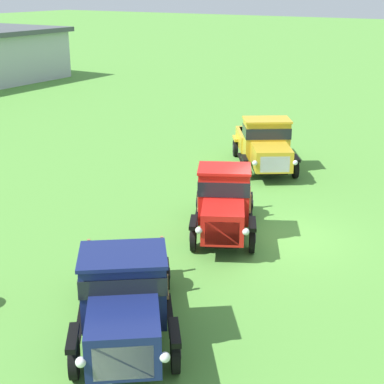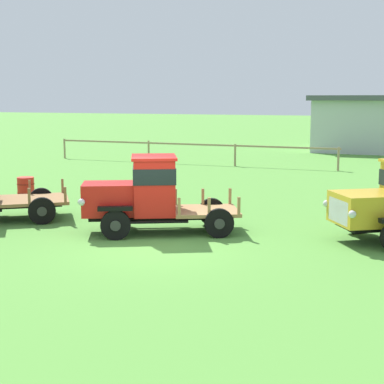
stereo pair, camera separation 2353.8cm
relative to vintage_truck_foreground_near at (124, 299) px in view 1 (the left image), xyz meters
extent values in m
plane|color=#518E38|center=(6.97, -0.47, -1.12)|extent=(240.00, 240.00, 0.00)
cylinder|color=black|center=(-0.19, -1.40, -0.70)|extent=(0.77, 0.64, 0.84)
cylinder|color=#2D2D2D|center=(-0.13, -1.48, -0.70)|extent=(0.25, 0.20, 0.29)
cylinder|color=black|center=(-1.40, 0.20, -0.70)|extent=(0.77, 0.64, 0.84)
cylinder|color=#2D2D2D|center=(-1.46, 0.28, -0.70)|extent=(0.25, 0.20, 0.29)
cylinder|color=black|center=(2.54, 0.67, -0.70)|extent=(0.77, 0.64, 0.84)
cylinder|color=#2D2D2D|center=(2.60, 0.59, -0.70)|extent=(0.25, 0.20, 0.29)
cylinder|color=black|center=(1.34, 2.26, -0.70)|extent=(0.77, 0.64, 0.84)
cylinder|color=#2D2D2D|center=(1.28, 2.34, -0.70)|extent=(0.25, 0.20, 0.29)
cube|color=black|center=(0.49, 0.37, -0.62)|extent=(4.57, 3.83, 0.12)
cube|color=#141E51|center=(-0.99, -0.75, -0.10)|extent=(2.13, 2.09, 0.93)
cube|color=silver|center=(-1.61, -1.21, -0.15)|extent=(0.71, 0.92, 0.69)
sphere|color=silver|center=(-1.16, -1.82, -0.08)|extent=(0.20, 0.20, 0.20)
sphere|color=silver|center=(-2.07, -0.62, -0.08)|extent=(0.20, 0.20, 0.20)
cube|color=black|center=(-0.19, -1.40, -0.23)|extent=(0.89, 0.74, 0.12)
cube|color=black|center=(-1.40, 0.20, -0.23)|extent=(0.89, 0.74, 0.12)
cube|color=#141E51|center=(0.17, 0.13, 0.16)|extent=(2.10, 2.19, 1.45)
cube|color=black|center=(0.17, 0.13, 0.49)|extent=(2.17, 2.26, 0.41)
cube|color=#141E51|center=(0.17, 0.13, 0.93)|extent=(2.26, 2.34, 0.08)
cube|color=black|center=(0.87, -0.58, -0.64)|extent=(1.54, 1.21, 0.05)
cube|color=black|center=(-0.32, 0.99, -0.64)|extent=(1.54, 1.21, 0.05)
cube|color=olive|center=(1.65, 1.25, -0.51)|extent=(3.13, 3.05, 0.10)
cube|color=olive|center=(1.36, -0.16, -0.22)|extent=(0.11, 0.11, 0.47)
cube|color=olive|center=(0.21, 1.35, -0.22)|extent=(0.11, 0.11, 0.47)
cube|color=olive|center=(2.23, 0.49, -0.22)|extent=(0.11, 0.11, 0.47)
cube|color=olive|center=(1.08, 2.01, -0.22)|extent=(0.11, 0.11, 0.47)
cube|color=olive|center=(3.09, 1.14, -0.22)|extent=(0.11, 0.11, 0.47)
cube|color=olive|center=(1.94, 2.66, -0.22)|extent=(0.11, 0.11, 0.47)
cylinder|color=black|center=(5.67, -0.26, -0.71)|extent=(0.81, 0.52, 0.83)
cylinder|color=#2D2D2D|center=(5.71, -0.34, -0.71)|extent=(0.27, 0.16, 0.29)
cylinder|color=black|center=(4.88, 1.26, -0.71)|extent=(0.81, 0.52, 0.83)
cylinder|color=#2D2D2D|center=(4.84, 1.34, -0.71)|extent=(0.27, 0.16, 0.29)
cylinder|color=black|center=(8.21, 1.05, -0.71)|extent=(0.81, 0.52, 0.83)
cylinder|color=#2D2D2D|center=(8.25, 0.97, -0.71)|extent=(0.27, 0.16, 0.29)
cylinder|color=black|center=(7.42, 2.57, -0.71)|extent=(0.81, 0.52, 0.83)
cylinder|color=#2D2D2D|center=(7.38, 2.65, -0.71)|extent=(0.27, 0.16, 0.29)
cube|color=black|center=(6.41, 1.09, -0.63)|extent=(4.08, 2.72, 0.12)
cube|color=red|center=(5.08, 0.40, -0.11)|extent=(1.85, 1.74, 0.91)
cube|color=silver|center=(4.45, 0.07, -0.16)|extent=(0.49, 0.86, 0.68)
sphere|color=silver|center=(4.74, -0.50, -0.09)|extent=(0.20, 0.20, 0.20)
sphere|color=silver|center=(4.15, 0.64, -0.09)|extent=(0.20, 0.20, 0.20)
cube|color=black|center=(5.67, -0.26, -0.24)|extent=(0.94, 0.62, 0.12)
cube|color=black|center=(4.88, 1.26, -0.24)|extent=(0.94, 0.62, 0.12)
cube|color=red|center=(6.24, 1.00, 0.23)|extent=(1.71, 1.87, 1.60)
cube|color=black|center=(6.24, 1.00, 0.59)|extent=(1.77, 1.92, 0.45)
cube|color=red|center=(6.24, 1.00, 1.07)|extent=(1.84, 1.98, 0.08)
cube|color=black|center=(6.72, 0.30, -0.65)|extent=(1.49, 0.86, 0.05)
cube|color=black|center=(5.95, 1.79, -0.65)|extent=(1.49, 0.86, 0.05)
cube|color=#9E7547|center=(7.57, 1.68, -0.52)|extent=(2.43, 2.37, 0.10)
cube|color=#9E7547|center=(7.20, 0.58, -0.23)|extent=(0.11, 0.11, 0.48)
cube|color=#9E7547|center=(6.46, 2.02, -0.23)|extent=(0.11, 0.11, 0.48)
cube|color=#9E7547|center=(7.94, 0.96, -0.23)|extent=(0.11, 0.11, 0.48)
cube|color=#9E7547|center=(7.20, 2.41, -0.23)|extent=(0.11, 0.11, 0.48)
cube|color=#9E7547|center=(8.69, 1.35, -0.23)|extent=(0.11, 0.11, 0.48)
cube|color=#9E7547|center=(7.94, 2.79, -0.23)|extent=(0.11, 0.11, 0.48)
cylinder|color=black|center=(12.85, 1.31, -0.74)|extent=(0.74, 0.57, 0.77)
cylinder|color=#2D2D2D|center=(12.90, 1.22, -0.74)|extent=(0.24, 0.17, 0.27)
cylinder|color=black|center=(11.70, 3.03, -0.74)|extent=(0.74, 0.57, 0.77)
cylinder|color=#2D2D2D|center=(11.64, 3.11, -0.74)|extent=(0.24, 0.17, 0.27)
cylinder|color=black|center=(15.57, 3.12, -0.74)|extent=(0.74, 0.57, 0.77)
cylinder|color=#2D2D2D|center=(15.63, 3.04, -0.74)|extent=(0.24, 0.17, 0.27)
cylinder|color=black|center=(14.42, 4.84, -0.74)|extent=(0.74, 0.57, 0.77)
cylinder|color=#2D2D2D|center=(14.37, 4.93, -0.74)|extent=(0.24, 0.17, 0.27)
cube|color=black|center=(13.52, 3.00, -0.66)|extent=(4.59, 3.59, 0.12)
cube|color=gold|center=(12.07, 2.03, -0.18)|extent=(2.20, 2.13, 0.84)
cube|color=silver|center=(11.39, 1.58, -0.22)|extent=(0.68, 0.98, 0.63)
sphere|color=silver|center=(11.81, 0.93, -0.16)|extent=(0.20, 0.20, 0.20)
sphere|color=silver|center=(10.96, 2.22, -0.16)|extent=(0.20, 0.20, 0.20)
cube|color=black|center=(12.85, 1.31, -0.30)|extent=(0.85, 0.66, 0.12)
cube|color=black|center=(11.70, 3.03, -0.30)|extent=(0.85, 0.66, 0.12)
cube|color=gold|center=(13.25, 2.82, 0.19)|extent=(1.99, 2.16, 1.57)
cube|color=black|center=(13.25, 2.82, 0.54)|extent=(2.05, 2.22, 0.44)
cube|color=gold|center=(13.25, 2.82, 1.01)|extent=(2.13, 2.30, 0.08)
cube|color=black|center=(13.91, 2.04, -0.68)|extent=(1.45, 1.03, 0.05)
cube|color=black|center=(12.79, 3.73, -0.68)|extent=(1.45, 1.03, 0.05)
cube|color=gold|center=(14.71, 3.79, -0.26)|extent=(2.99, 2.87, 0.68)
cube|color=black|center=(14.71, 3.79, 0.06)|extent=(2.52, 2.42, 0.06)
cube|color=gold|center=(15.57, 3.12, -0.30)|extent=(0.82, 0.64, 0.12)
cube|color=gold|center=(14.42, 4.84, -0.30)|extent=(0.82, 0.64, 0.12)
camera|label=1|loc=(-8.58, -6.94, 6.30)|focal=55.00mm
camera|label=2|loc=(13.57, -14.05, 2.73)|focal=55.00mm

